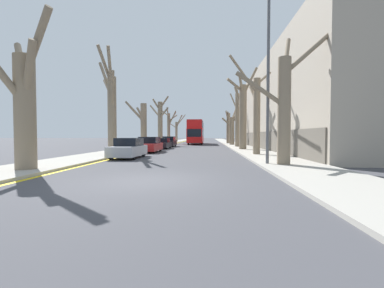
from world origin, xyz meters
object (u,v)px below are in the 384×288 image
at_px(street_tree_right_5, 229,127).
at_px(street_tree_right_0, 284,104).
at_px(street_tree_left_2, 143,124).
at_px(street_tree_left_3, 160,121).
at_px(street_tree_left_0, 24,99).
at_px(parked_car_0, 129,149).
at_px(street_tree_right_3, 237,117).
at_px(street_tree_left_5, 177,129).
at_px(street_tree_right_4, 233,127).
at_px(parked_car_1, 149,145).
at_px(parked_car_3, 169,142).
at_px(street_tree_right_1, 256,112).
at_px(parked_car_2, 162,144).
at_px(lamp_post, 266,70).
at_px(street_tree_left_1, 111,107).
at_px(street_tree_left_4, 169,126).
at_px(double_decker_bus, 196,131).
at_px(street_tree_right_2, 243,113).

bearing_deg(street_tree_right_5, street_tree_right_0, -89.79).
bearing_deg(street_tree_left_2, street_tree_left_3, 88.82).
bearing_deg(street_tree_left_0, parked_car_0, 72.07).
distance_m(street_tree_right_3, street_tree_right_5, 14.49).
bearing_deg(street_tree_left_5, street_tree_right_4, -59.18).
bearing_deg(parked_car_1, street_tree_right_3, 49.03).
distance_m(street_tree_right_5, parked_car_3, 16.49).
relative_size(street_tree_right_1, parked_car_2, 1.81).
bearing_deg(street_tree_left_5, lamp_post, -77.29).
xyz_separation_m(street_tree_left_2, street_tree_right_3, (11.88, 4.10, 1.08)).
bearing_deg(street_tree_right_4, street_tree_left_0, -110.73).
distance_m(street_tree_right_1, street_tree_right_3, 14.38).
relative_size(street_tree_left_1, parked_car_0, 2.08).
bearing_deg(parked_car_2, street_tree_right_1, -47.04).
bearing_deg(street_tree_left_4, lamp_post, -73.53).
height_order(street_tree_left_0, parked_car_3, street_tree_left_0).
height_order(street_tree_left_5, street_tree_right_5, street_tree_left_5).
bearing_deg(street_tree_left_0, street_tree_left_1, 90.23).
bearing_deg(street_tree_left_5, street_tree_right_5, -46.04).
bearing_deg(street_tree_left_0, lamp_post, 15.48).
bearing_deg(parked_car_0, street_tree_left_5, 92.71).
bearing_deg(lamp_post, parked_car_3, 111.16).
relative_size(street_tree_right_4, parked_car_2, 1.74).
relative_size(street_tree_left_4, street_tree_right_3, 0.84).
distance_m(street_tree_left_3, double_decker_bus, 8.65).
relative_size(double_decker_bus, parked_car_3, 2.57).
height_order(street_tree_left_2, street_tree_right_5, street_tree_right_5).
distance_m(street_tree_left_0, street_tree_right_2, 21.09).
distance_m(street_tree_left_4, parked_car_3, 15.31).
bearing_deg(parked_car_1, street_tree_left_1, -124.73).
bearing_deg(parked_car_3, street_tree_left_4, 98.94).
relative_size(street_tree_left_1, parked_car_2, 2.03).
bearing_deg(parked_car_0, street_tree_right_0, -24.47).
height_order(street_tree_right_0, parked_car_0, street_tree_right_0).
xyz_separation_m(street_tree_right_1, double_decker_bus, (-6.14, 26.93, -1.04)).
bearing_deg(parked_car_3, parked_car_0, -90.00).
relative_size(street_tree_left_2, street_tree_left_3, 0.75).
bearing_deg(street_tree_right_0, street_tree_left_4, 107.56).
relative_size(street_tree_left_0, street_tree_right_1, 0.90).
bearing_deg(street_tree_left_3, parked_car_1, -82.59).
distance_m(street_tree_left_0, parked_car_2, 20.34).
xyz_separation_m(street_tree_left_2, street_tree_right_5, (11.83, 18.56, 0.28)).
xyz_separation_m(street_tree_left_5, parked_car_2, (2.06, -30.63, -2.42)).
bearing_deg(street_tree_right_1, street_tree_right_0, -88.89).
distance_m(street_tree_right_3, double_decker_bus, 14.11).
distance_m(street_tree_left_3, street_tree_right_1, 23.47).
relative_size(street_tree_left_2, parked_car_3, 1.33).
relative_size(double_decker_bus, lamp_post, 1.25).
distance_m(street_tree_left_2, street_tree_left_5, 30.46).
relative_size(parked_car_1, parked_car_2, 1.04).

